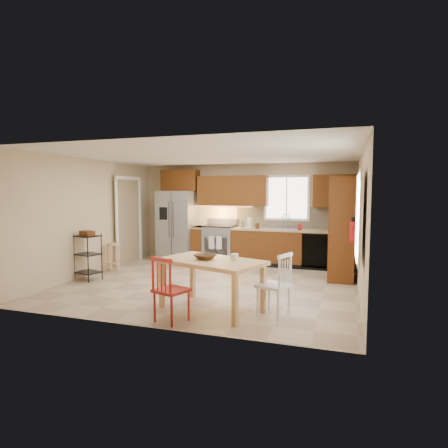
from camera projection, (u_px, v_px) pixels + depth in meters
The scene contains 33 objects.
floor at pixel (211, 284), 7.37m from camera, with size 5.50×5.50×0.00m, color tan.
ceiling at pixel (210, 155), 7.15m from camera, with size 5.50×5.00×0.02m, color silver.
wall_back at pixel (244, 213), 9.63m from camera, with size 5.50×0.02×2.50m, color #CCB793.
wall_front at pixel (145, 234), 4.89m from camera, with size 5.50×0.02×2.50m, color #CCB793.
wall_left at pixel (92, 217), 8.11m from camera, with size 0.02×5.00×2.50m, color #CCB793.
wall_right at pixel (361, 224), 6.41m from camera, with size 0.02×5.00×2.50m, color #CCB793.
refrigerator at pixel (178, 226), 9.83m from camera, with size 0.92×0.75×1.82m, color gray.
range_stove at pixel (220, 244), 9.57m from camera, with size 0.76×0.63×0.92m, color gray.
base_cabinet_narrow at pixel (200, 244), 9.75m from camera, with size 0.30×0.60×0.90m, color #5E3211.
base_cabinet_run at pixel (292, 248), 9.02m from camera, with size 2.92×0.60×0.90m, color #5E3211.
dishwasher at pixel (315, 251), 8.57m from camera, with size 0.60×0.02×0.78m, color black.
backsplash at pixel (294, 217), 9.22m from camera, with size 2.92×0.03×0.55m, color beige.
upper_over_fridge at pixel (180, 180), 9.91m from camera, with size 1.00×0.35×0.55m, color #5F330F.
upper_left_block at pixel (233, 191), 9.49m from camera, with size 1.80×0.35×0.75m, color #5F330F.
upper_right_block at pixel (335, 191), 8.72m from camera, with size 1.00×0.35×0.75m, color #5F330F.
window_back at pixel (287, 198), 9.24m from camera, with size 1.12×0.04×1.12m, color white.
sink at pixel (284, 231), 9.04m from camera, with size 0.62×0.46×0.16m, color gray.
undercab_glow at pixel (221, 206), 9.59m from camera, with size 1.60×0.30×0.01m, color #FFBF66.
soap_bottle at pixel (300, 226), 8.82m from camera, with size 0.09×0.09×0.19m, color #B30C11.
paper_towel at pixel (250, 223), 9.24m from camera, with size 0.12×0.12×0.28m, color silver.
canister_steel at pixel (242, 224), 9.31m from camera, with size 0.11×0.11×0.18m, color gray.
canister_wood at pixel (258, 226), 9.16m from camera, with size 0.10×0.10×0.14m, color #4A2D13.
pantry at pixel (342, 229), 7.67m from camera, with size 0.50×0.95×2.10m, color #5E3211.
fire_extinguisher at pixel (353, 232), 6.61m from camera, with size 0.12×0.12×0.36m, color #B30C11.
window_right at pixel (359, 217), 5.33m from camera, with size 0.04×1.02×1.32m, color white.
doorway at pixel (128, 222), 9.33m from camera, with size 0.04×0.95×2.10m, color #8C7A59.
dining_table at pixel (211, 285), 5.71m from camera, with size 1.57×0.88×0.76m, color tan, non-canonical shape.
chair_red at pixel (171, 289), 5.19m from camera, with size 0.43×0.43×0.92m, color #A82419, non-canonical shape.
chair_white at pixel (273, 284), 5.46m from camera, with size 0.43×0.43×0.92m, color silver, non-canonical shape.
table_bowl at pixel (205, 260), 5.70m from camera, with size 0.32×0.32×0.08m, color #4A2D13.
table_jar at pixel (235, 258), 5.66m from camera, with size 0.11×0.11×0.13m, color silver.
bar_stool at pixel (113, 257), 8.49m from camera, with size 0.31×0.31×0.64m, color tan, non-canonical shape.
utility_cart at pixel (88, 257), 7.65m from camera, with size 0.48×0.37×0.96m, color black, non-canonical shape.
Camera 1 is at (2.49, -6.80, 1.81)m, focal length 30.00 mm.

